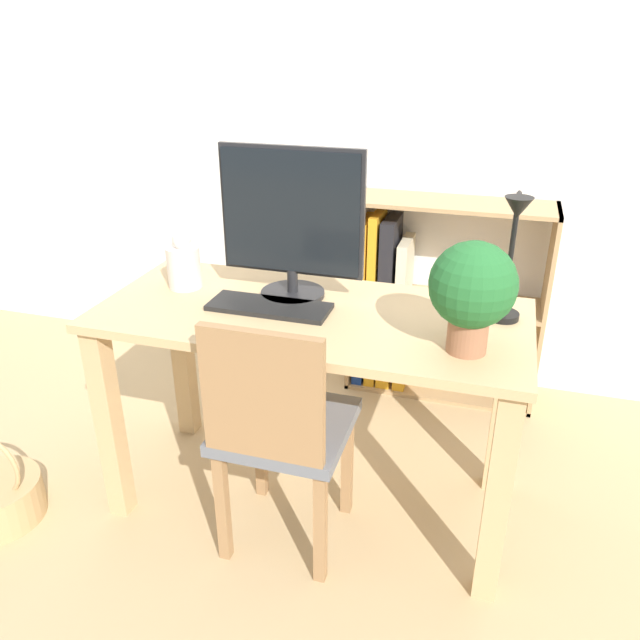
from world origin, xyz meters
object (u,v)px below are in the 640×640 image
desk_lamp (512,248)px  potted_plant (472,289)px  vase (184,264)px  keyboard (269,307)px  chair (279,427)px  bookshelf (408,303)px  monitor (292,219)px

desk_lamp → potted_plant: desk_lamp is taller
vase → desk_lamp: 1.09m
vase → keyboard: bearing=-15.2°
vase → potted_plant: 1.01m
potted_plant → vase: bearing=168.2°
potted_plant → chair: potted_plant is taller
desk_lamp → potted_plant: size_ratio=1.28×
bookshelf → desk_lamp: bearing=-64.2°
desk_lamp → chair: (-0.61, -0.32, -0.53)m
vase → bookshelf: (0.67, 0.84, -0.42)m
keyboard → vase: 0.37m
keyboard → desk_lamp: desk_lamp is taller
keyboard → potted_plant: potted_plant is taller
vase → potted_plant: (0.98, -0.21, 0.10)m
bookshelf → keyboard: bearing=-108.5°
potted_plant → chair: 0.71m
vase → chair: vase is taller
chair → bookshelf: bookshelf is taller
keyboard → potted_plant: 0.67m
desk_lamp → bookshelf: size_ratio=0.45×
chair → vase: bearing=138.9°
keyboard → potted_plant: bearing=-9.8°
vase → desk_lamp: bearing=-0.4°
monitor → potted_plant: 0.65m
vase → bookshelf: size_ratio=0.22×
monitor → bookshelf: size_ratio=0.54×
monitor → bookshelf: monitor is taller
potted_plant → chair: (-0.52, -0.12, -0.47)m
chair → monitor: bearing=96.1°
keyboard → vase: (-0.35, 0.10, 0.08)m
desk_lamp → keyboard: bearing=-173.0°
keyboard → vase: vase is taller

